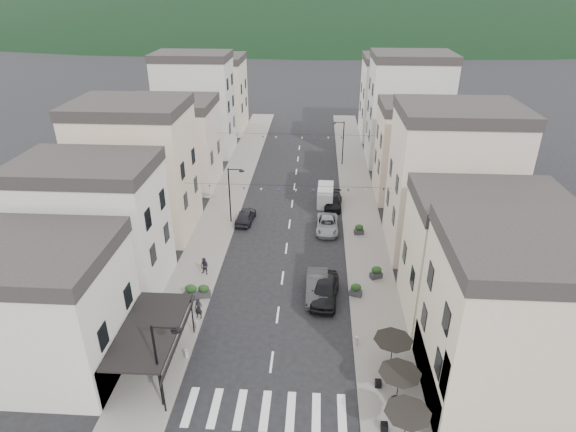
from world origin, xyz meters
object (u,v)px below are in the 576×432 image
parked_car_b (317,287)px  parked_car_d (333,202)px  pedestrian_a (199,308)px  pedestrian_b (205,266)px  parked_car_a (325,290)px  parked_car_c (327,225)px  parked_car_e (245,216)px  delivery_van (325,194)px

parked_car_b → parked_car_d: 16.77m
pedestrian_a → pedestrian_b: pedestrian_a is taller
parked_car_a → parked_car_d: (1.04, 17.23, -0.21)m
parked_car_c → pedestrian_a: size_ratio=2.78×
parked_car_b → parked_car_c: bearing=85.5°
parked_car_e → delivery_van: bearing=-142.0°
pedestrian_b → parked_car_b: bearing=6.4°
parked_car_a → pedestrian_a: (-9.36, -3.05, 0.12)m
parked_car_a → parked_car_b: 0.83m
delivery_van → parked_car_c: bearing=-86.6°
parked_car_d → delivery_van: (-0.89, 1.13, 0.37)m
pedestrian_a → pedestrian_b: (-0.84, 5.83, -0.06)m
parked_car_b → pedestrian_b: bearing=167.0°
parked_car_e → pedestrian_b: bearing=83.6°
parked_car_d → delivery_van: delivery_van is taller
parked_car_d → parked_car_e: (-9.20, -4.27, 0.05)m
parked_car_c → delivery_van: (-0.14, 6.71, 0.36)m
delivery_van → pedestrian_a: bearing=-111.8°
parked_car_a → parked_car_e: (-8.16, 12.96, -0.16)m
parked_car_e → pedestrian_b: size_ratio=2.59×
parked_car_d → pedestrian_b: (-11.24, -14.45, 0.26)m
pedestrian_a → parked_car_b: bearing=31.4°
pedestrian_a → pedestrian_b: size_ratio=1.08×
parked_car_a → parked_car_b: size_ratio=1.04×
parked_car_c → delivery_van: delivery_van is taller
parked_car_c → parked_car_e: (-8.46, 1.31, 0.04)m
parked_car_d → parked_car_e: 10.14m
parked_car_b → delivery_van: delivery_van is taller
parked_car_b → pedestrian_b: 9.82m
parked_car_b → delivery_van: (0.79, 17.82, 0.22)m
parked_car_a → pedestrian_a: 9.84m
parked_car_c → pedestrian_b: size_ratio=3.01×
parked_car_d → parked_car_a: bearing=-89.3°
parked_car_e → delivery_van: 9.92m
parked_car_c → pedestrian_b: 13.74m
pedestrian_a → parked_car_d: bearing=71.8°
parked_car_a → parked_car_d: parked_car_a is taller
delivery_van → pedestrian_a: 23.43m
parked_car_a → parked_car_e: bearing=128.3°
parked_car_a → pedestrian_a: size_ratio=2.94×
parked_car_a → pedestrian_b: size_ratio=3.19×
parked_car_b → parked_car_e: 14.52m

